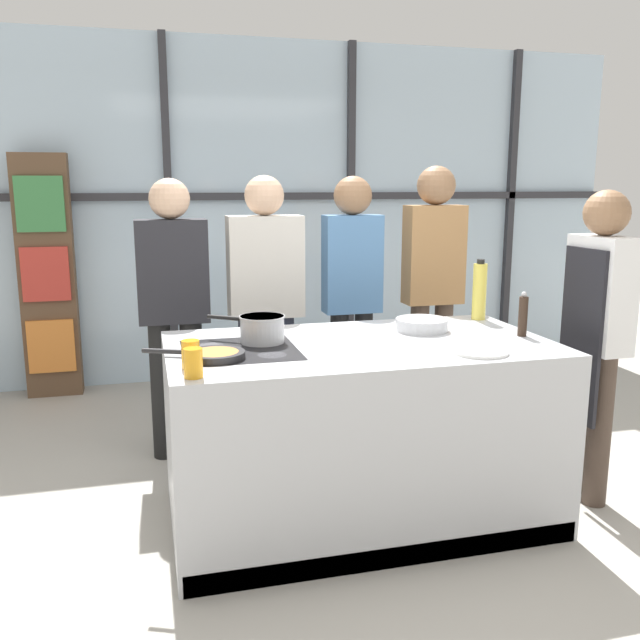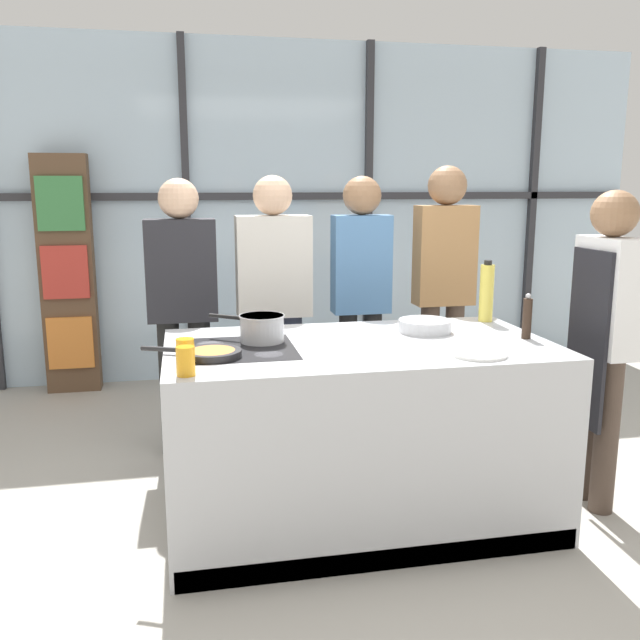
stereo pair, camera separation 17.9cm
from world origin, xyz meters
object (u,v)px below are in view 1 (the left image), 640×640
juice_glass_near (193,363)px  white_plate (480,352)px  saucepan (262,328)px  juice_glass_far (191,354)px  spectator_center_right (352,288)px  pepper_grinder (523,315)px  chef (596,325)px  spectator_far_left (174,301)px  mixing_bowl (422,324)px  oil_bottle (479,291)px  spectator_center_left (266,298)px  frying_pan (214,354)px  spectator_far_right (433,279)px

juice_glass_near → white_plate: bearing=3.2°
saucepan → juice_glass_far: (-0.36, -0.39, -0.01)m
spectator_center_right → pepper_grinder: 1.22m
juice_glass_near → juice_glass_far: (0.00, 0.14, 0.00)m
chef → spectator_far_left: spectator_far_left is taller
mixing_bowl → pepper_grinder: (0.44, -0.24, 0.07)m
spectator_far_left → mixing_bowl: (1.22, -0.84, -0.03)m
pepper_grinder → juice_glass_far: 1.66m
spectator_far_left → oil_bottle: size_ratio=4.95×
juice_glass_near → saucepan: bearing=55.5°
chef → saucepan: (-1.68, 0.23, 0.03)m
white_plate → pepper_grinder: bearing=35.7°
spectator_center_left → spectator_center_right: bearing=-180.0°
frying_pan → juice_glass_near: (-0.11, -0.28, 0.04)m
frying_pan → oil_bottle: 1.61m
chef → white_plate: 0.80m
spectator_far_right → saucepan: spectator_far_right is taller
spectator_center_left → juice_glass_far: size_ratio=14.33×
frying_pan → white_plate: (1.17, -0.21, -0.01)m
white_plate → juice_glass_near: bearing=-176.8°
oil_bottle → spectator_center_left: bearing=149.4°
chef → oil_bottle: 0.64m
chef → mixing_bowl: (-0.83, 0.28, -0.01)m
pepper_grinder → white_plate: bearing=-144.3°
spectator_far_right → spectator_center_right: bearing=-0.0°
white_plate → juice_glass_far: 1.28m
spectator_far_right → mixing_bowl: size_ratio=6.50×
spectator_center_left → oil_bottle: spectator_center_left is taller
spectator_center_left → spectator_far_right: (1.10, 0.00, 0.07)m
frying_pan → white_plate: frying_pan is taller
saucepan → juice_glass_far: bearing=-133.1°
spectator_center_left → spectator_far_right: spectator_far_right is taller
chef → spectator_center_right: 1.48m
pepper_grinder → spectator_center_left: bearing=135.4°
frying_pan → white_plate: size_ratio=1.75×
spectator_center_left → oil_bottle: 1.27m
spectator_far_left → spectator_center_right: size_ratio=0.99×
white_plate → juice_glass_near: juice_glass_near is taller
spectator_far_left → saucepan: 0.97m
spectator_far_right → pepper_grinder: 1.09m
frying_pan → juice_glass_far: juice_glass_far is taller
spectator_center_left → spectator_far_right: size_ratio=0.96×
spectator_center_right → spectator_far_right: size_ratio=0.96×
spectator_far_left → juice_glass_near: (0.01, -1.42, -0.01)m
saucepan → spectator_far_left: bearing=112.5°
spectator_far_right → juice_glass_near: size_ratio=14.85×
chef → saucepan: 1.70m
spectator_center_right → frying_pan: spectator_center_right is taller
spectator_center_right → spectator_far_right: bearing=180.0°
oil_bottle → juice_glass_far: (-1.64, -0.64, -0.10)m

